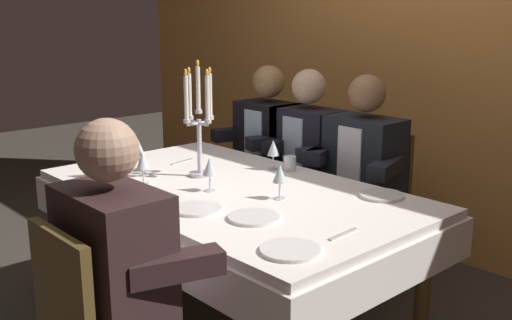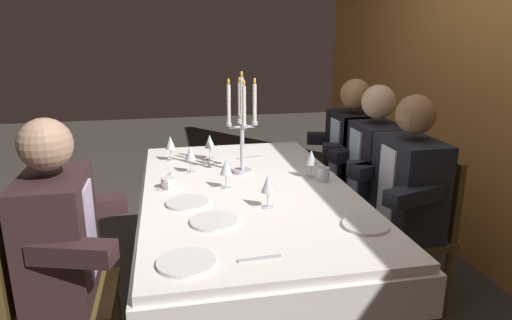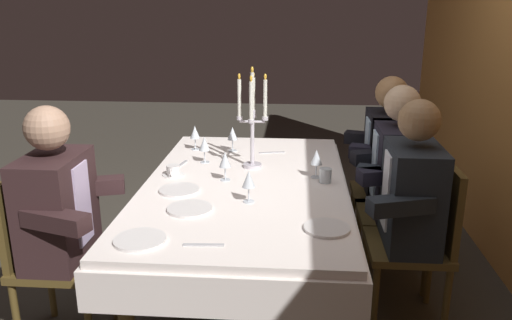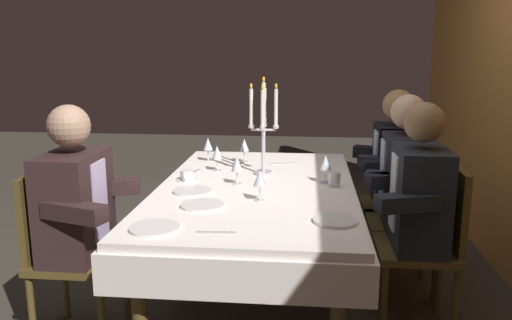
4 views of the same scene
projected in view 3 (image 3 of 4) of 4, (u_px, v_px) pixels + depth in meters
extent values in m
plane|color=#38342C|center=(246.00, 299.00, 3.09)|extent=(12.00, 12.00, 0.00)
cube|color=white|center=(245.00, 185.00, 2.88)|extent=(1.90, 1.10, 0.04)
cube|color=white|center=(245.00, 204.00, 2.91)|extent=(1.94, 1.14, 0.18)
cylinder|color=brown|center=(198.00, 192.00, 3.81)|extent=(0.07, 0.07, 0.70)
cylinder|color=brown|center=(316.00, 196.00, 3.74)|extent=(0.07, 0.07, 0.70)
cylinder|color=silver|center=(252.00, 165.00, 3.12)|extent=(0.11, 0.11, 0.02)
cylinder|color=silver|center=(252.00, 141.00, 3.08)|extent=(0.02, 0.02, 0.28)
cylinder|color=silver|center=(252.00, 112.00, 3.02)|extent=(0.04, 0.04, 0.02)
cylinder|color=white|center=(252.00, 91.00, 2.99)|extent=(0.02, 0.02, 0.22)
ellipsoid|color=yellow|center=(252.00, 70.00, 2.95)|extent=(0.02, 0.02, 0.03)
cylinder|color=silver|center=(252.00, 123.00, 3.01)|extent=(0.08, 0.01, 0.01)
cylinder|color=silver|center=(251.00, 121.00, 2.96)|extent=(0.04, 0.04, 0.02)
cylinder|color=white|center=(251.00, 101.00, 2.93)|extent=(0.02, 0.02, 0.22)
ellipsoid|color=yellow|center=(251.00, 79.00, 2.89)|extent=(0.02, 0.02, 0.03)
cylinder|color=silver|center=(259.00, 122.00, 3.04)|extent=(0.01, 0.07, 0.01)
cylinder|color=silver|center=(265.00, 118.00, 3.03)|extent=(0.04, 0.04, 0.02)
cylinder|color=white|center=(265.00, 98.00, 2.99)|extent=(0.02, 0.02, 0.22)
ellipsoid|color=yellow|center=(265.00, 77.00, 2.96)|extent=(0.02, 0.02, 0.03)
cylinder|color=silver|center=(253.00, 120.00, 3.08)|extent=(0.07, 0.01, 0.01)
cylinder|color=silver|center=(253.00, 116.00, 3.11)|extent=(0.04, 0.04, 0.02)
cylinder|color=white|center=(253.00, 96.00, 3.07)|extent=(0.02, 0.02, 0.22)
ellipsoid|color=yellow|center=(253.00, 75.00, 3.03)|extent=(0.02, 0.02, 0.03)
cylinder|color=silver|center=(246.00, 121.00, 3.04)|extent=(0.01, 0.07, 0.01)
cylinder|color=silver|center=(240.00, 118.00, 3.04)|extent=(0.04, 0.04, 0.02)
cylinder|color=white|center=(239.00, 98.00, 3.01)|extent=(0.02, 0.02, 0.22)
ellipsoid|color=yellow|center=(239.00, 76.00, 2.97)|extent=(0.02, 0.02, 0.03)
cylinder|color=white|center=(140.00, 240.00, 2.17)|extent=(0.22, 0.22, 0.01)
cylinder|color=white|center=(179.00, 190.00, 2.73)|extent=(0.21, 0.21, 0.01)
cylinder|color=white|center=(327.00, 228.00, 2.28)|extent=(0.20, 0.20, 0.01)
cylinder|color=white|center=(190.00, 209.00, 2.49)|extent=(0.22, 0.22, 0.01)
cylinder|color=silver|center=(316.00, 177.00, 2.94)|extent=(0.06, 0.06, 0.00)
cylinder|color=silver|center=(316.00, 170.00, 2.93)|extent=(0.01, 0.01, 0.07)
cone|color=silver|center=(316.00, 157.00, 2.91)|extent=(0.07, 0.07, 0.08)
cylinder|color=#E0D172|center=(316.00, 161.00, 2.91)|extent=(0.04, 0.04, 0.03)
cylinder|color=silver|center=(249.00, 202.00, 2.59)|extent=(0.06, 0.06, 0.00)
cylinder|color=silver|center=(249.00, 194.00, 2.58)|extent=(0.01, 0.01, 0.07)
cone|color=silver|center=(249.00, 179.00, 2.55)|extent=(0.07, 0.07, 0.08)
cylinder|color=silver|center=(205.00, 162.00, 3.21)|extent=(0.06, 0.06, 0.00)
cylinder|color=silver|center=(205.00, 156.00, 3.20)|extent=(0.01, 0.01, 0.07)
cone|color=silver|center=(204.00, 144.00, 3.17)|extent=(0.07, 0.07, 0.08)
cylinder|color=silver|center=(196.00, 149.00, 3.48)|extent=(0.06, 0.06, 0.00)
cylinder|color=silver|center=(195.00, 144.00, 3.47)|extent=(0.01, 0.01, 0.07)
cone|color=silver|center=(195.00, 132.00, 3.45)|extent=(0.07, 0.07, 0.08)
cylinder|color=silver|center=(225.00, 180.00, 2.90)|extent=(0.06, 0.06, 0.00)
cylinder|color=silver|center=(225.00, 173.00, 2.88)|extent=(0.01, 0.01, 0.07)
cone|color=silver|center=(225.00, 159.00, 2.86)|extent=(0.07, 0.07, 0.08)
cylinder|color=maroon|center=(225.00, 164.00, 2.87)|extent=(0.04, 0.04, 0.03)
cylinder|color=silver|center=(233.00, 151.00, 3.45)|extent=(0.06, 0.06, 0.00)
cylinder|color=silver|center=(233.00, 145.00, 3.44)|extent=(0.01, 0.01, 0.07)
cone|color=silver|center=(233.00, 133.00, 3.42)|extent=(0.07, 0.07, 0.08)
cylinder|color=maroon|center=(233.00, 137.00, 3.42)|extent=(0.04, 0.04, 0.03)
cylinder|color=silver|center=(325.00, 175.00, 2.85)|extent=(0.07, 0.07, 0.08)
cylinder|color=white|center=(173.00, 175.00, 2.97)|extent=(0.12, 0.12, 0.01)
cylinder|color=white|center=(173.00, 170.00, 2.97)|extent=(0.08, 0.08, 0.05)
torus|color=white|center=(171.00, 172.00, 2.92)|extent=(0.04, 0.01, 0.04)
cube|color=#B7B7BC|center=(272.00, 153.00, 3.41)|extent=(0.05, 0.17, 0.01)
cube|color=#B7B7BC|center=(203.00, 245.00, 2.13)|extent=(0.03, 0.17, 0.01)
cube|color=#B7B7BC|center=(181.00, 165.00, 3.16)|extent=(0.17, 0.05, 0.01)
cylinder|color=brown|center=(352.00, 214.00, 3.77)|extent=(0.04, 0.04, 0.42)
cylinder|color=brown|center=(358.00, 236.00, 3.43)|extent=(0.04, 0.04, 0.42)
cylinder|color=brown|center=(403.00, 216.00, 3.75)|extent=(0.04, 0.04, 0.42)
cylinder|color=brown|center=(413.00, 238.00, 3.40)|extent=(0.04, 0.04, 0.42)
cube|color=brown|center=(384.00, 194.00, 3.52)|extent=(0.42, 0.42, 0.04)
cube|color=brown|center=(416.00, 161.00, 3.44)|extent=(0.38, 0.04, 0.44)
cube|color=black|center=(387.00, 153.00, 3.43)|extent=(0.42, 0.26, 0.54)
cube|color=#ABCCE6|center=(367.00, 149.00, 3.44)|extent=(0.16, 0.01, 0.40)
sphere|color=#9C7047|center=(392.00, 93.00, 3.31)|extent=(0.21, 0.21, 0.21)
cube|color=black|center=(368.00, 139.00, 3.64)|extent=(0.19, 0.34, 0.08)
cube|color=black|center=(377.00, 157.00, 3.22)|extent=(0.19, 0.34, 0.08)
cylinder|color=brown|center=(358.00, 235.00, 3.44)|extent=(0.04, 0.04, 0.42)
cylinder|color=brown|center=(364.00, 262.00, 3.10)|extent=(0.04, 0.04, 0.42)
cylinder|color=brown|center=(413.00, 237.00, 3.41)|extent=(0.04, 0.04, 0.42)
cylinder|color=brown|center=(426.00, 264.00, 3.07)|extent=(0.04, 0.04, 0.42)
cube|color=brown|center=(393.00, 215.00, 3.18)|extent=(0.42, 0.42, 0.04)
cube|color=brown|center=(428.00, 179.00, 3.10)|extent=(0.38, 0.04, 0.44)
cube|color=black|center=(397.00, 170.00, 3.10)|extent=(0.42, 0.26, 0.54)
cube|color=silver|center=(374.00, 165.00, 3.10)|extent=(0.16, 0.01, 0.40)
sphere|color=#D2AD87|center=(402.00, 103.00, 2.98)|extent=(0.21, 0.21, 0.21)
cube|color=black|center=(375.00, 153.00, 3.30)|extent=(0.19, 0.34, 0.08)
cube|color=black|center=(386.00, 175.00, 2.88)|extent=(0.19, 0.34, 0.08)
cylinder|color=brown|center=(366.00, 268.00, 3.02)|extent=(0.04, 0.04, 0.42)
cylinder|color=brown|center=(375.00, 302.00, 2.68)|extent=(0.04, 0.04, 0.42)
cylinder|color=brown|center=(429.00, 270.00, 3.00)|extent=(0.04, 0.04, 0.42)
cylinder|color=brown|center=(446.00, 305.00, 2.65)|extent=(0.04, 0.04, 0.42)
cube|color=brown|center=(407.00, 247.00, 2.77)|extent=(0.42, 0.42, 0.04)
cube|color=brown|center=(448.00, 207.00, 2.68)|extent=(0.38, 0.04, 0.44)
cube|color=black|center=(412.00, 197.00, 2.68)|extent=(0.42, 0.26, 0.54)
cube|color=white|center=(386.00, 191.00, 2.68)|extent=(0.16, 0.01, 0.40)
sphere|color=#926B47|center=(419.00, 120.00, 2.56)|extent=(0.21, 0.21, 0.21)
cube|color=black|center=(386.00, 175.00, 2.89)|extent=(0.19, 0.34, 0.08)
cube|color=black|center=(401.00, 205.00, 2.47)|extent=(0.19, 0.34, 0.08)
cylinder|color=brown|center=(114.00, 285.00, 2.84)|extent=(0.04, 0.04, 0.42)
cylinder|color=brown|center=(50.00, 282.00, 2.87)|extent=(0.04, 0.04, 0.42)
cube|color=brown|center=(63.00, 262.00, 2.61)|extent=(0.42, 0.42, 0.04)
cube|color=brown|center=(21.00, 217.00, 2.56)|extent=(0.38, 0.04, 0.44)
cube|color=#321F20|center=(57.00, 209.00, 2.53)|extent=(0.42, 0.26, 0.54)
cube|color=#C2AED6|center=(83.00, 204.00, 2.51)|extent=(0.16, 0.01, 0.40)
sphere|color=tan|center=(47.00, 128.00, 2.41)|extent=(0.21, 0.21, 0.21)
cube|color=#321F20|center=(56.00, 220.00, 2.30)|extent=(0.19, 0.34, 0.08)
cube|color=#321F20|center=(93.00, 186.00, 2.72)|extent=(0.19, 0.34, 0.08)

